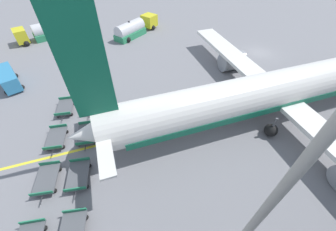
% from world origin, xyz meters
% --- Properties ---
extents(ground_plane, '(500.00, 500.00, 0.00)m').
position_xyz_m(ground_plane, '(0.00, 0.00, 0.00)').
color(ground_plane, gray).
extents(airplane, '(36.44, 45.78, 14.11)m').
position_xyz_m(airplane, '(12.43, -6.91, 3.19)').
color(airplane, white).
rests_on(airplane, ground_plane).
extents(fuel_tanker_primary, '(4.88, 7.98, 2.96)m').
position_xyz_m(fuel_tanker_primary, '(-17.78, -34.42, 1.23)').
color(fuel_tanker_primary, yellow).
rests_on(fuel_tanker_primary, ground_plane).
extents(fuel_tanker_secondary, '(7.53, 9.49, 2.96)m').
position_xyz_m(fuel_tanker_secondary, '(-13.95, -18.03, 1.24)').
color(fuel_tanker_secondary, yellow).
rests_on(fuel_tanker_secondary, ground_plane).
extents(service_van, '(5.72, 3.63, 2.11)m').
position_xyz_m(service_van, '(-3.45, -37.34, 1.15)').
color(service_van, teal).
rests_on(service_van, ground_plane).
extents(baggage_dolly_row_near_col_a, '(3.69, 2.14, 0.92)m').
position_xyz_m(baggage_dolly_row_near_col_a, '(4.28, -30.47, 0.49)').
color(baggage_dolly_row_near_col_a, '#515459').
rests_on(baggage_dolly_row_near_col_a, ground_plane).
extents(baggage_dolly_row_near_col_b, '(3.70, 2.17, 0.92)m').
position_xyz_m(baggage_dolly_row_near_col_b, '(8.87, -31.28, 0.49)').
color(baggage_dolly_row_near_col_b, '#515459').
rests_on(baggage_dolly_row_near_col_b, ground_plane).
extents(baggage_dolly_row_near_col_c, '(3.70, 2.20, 0.92)m').
position_xyz_m(baggage_dolly_row_near_col_c, '(13.39, -31.88, 0.49)').
color(baggage_dolly_row_near_col_c, '#515459').
rests_on(baggage_dolly_row_near_col_c, ground_plane).
extents(baggage_dolly_row_mid_a_col_a, '(3.70, 2.18, 0.92)m').
position_xyz_m(baggage_dolly_row_mid_a_col_a, '(4.79, -27.61, 0.49)').
color(baggage_dolly_row_mid_a_col_a, '#515459').
rests_on(baggage_dolly_row_mid_a_col_a, ground_plane).
extents(baggage_dolly_row_mid_a_col_b, '(3.69, 2.12, 0.92)m').
position_xyz_m(baggage_dolly_row_mid_a_col_b, '(9.32, -28.38, 0.49)').
color(baggage_dolly_row_mid_a_col_b, '#515459').
rests_on(baggage_dolly_row_mid_a_col_b, ground_plane).
extents(baggage_dolly_row_mid_a_col_c, '(3.70, 2.21, 0.92)m').
position_xyz_m(baggage_dolly_row_mid_a_col_c, '(13.91, -29.36, 0.49)').
color(baggage_dolly_row_mid_a_col_c, '#515459').
rests_on(baggage_dolly_row_mid_a_col_c, ground_plane).
extents(stand_guidance_stripe, '(0.86, 39.71, 0.01)m').
position_xyz_m(stand_guidance_stripe, '(10.91, -16.66, 0.00)').
color(stand_guidance_stripe, yellow).
rests_on(stand_guidance_stripe, ground_plane).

